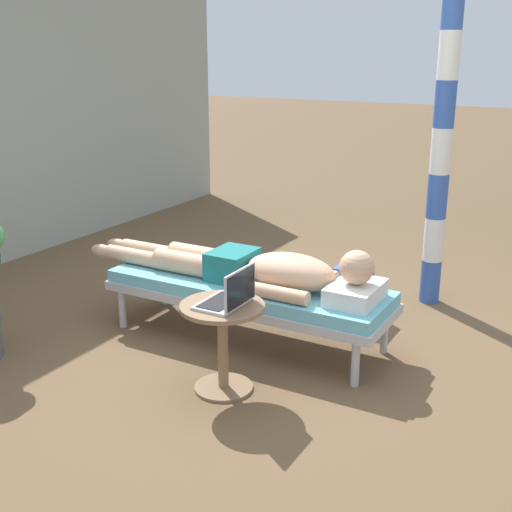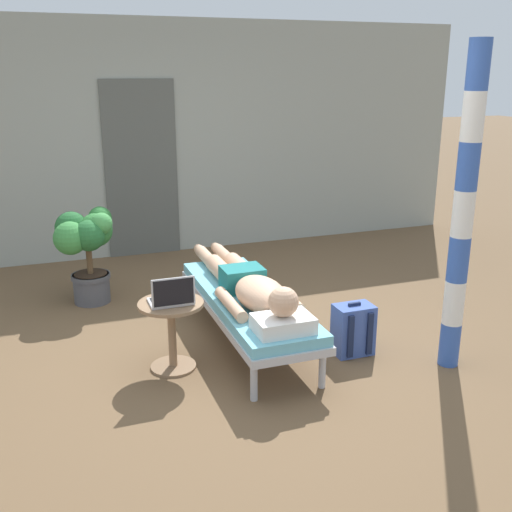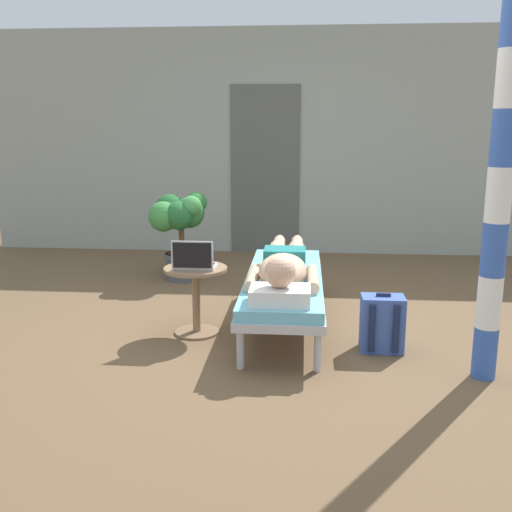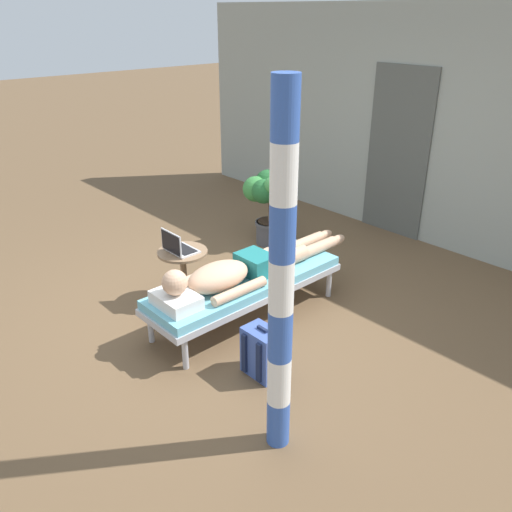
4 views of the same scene
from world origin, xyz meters
The scene contains 10 objects.
ground_plane centered at (0.00, 0.00, 0.00)m, with size 40.00×40.00×0.00m, color brown.
house_wall_back centered at (0.23, 3.07, 1.35)m, with size 7.60×0.20×2.70m, color #999E93.
house_door_panel centered at (-0.11, 2.96, 1.02)m, with size 0.84×0.03×2.04m, color #545651.
lounge_chair centered at (0.23, 0.19, 0.35)m, with size 0.61×1.94×0.42m.
person_reclining centered at (0.23, 0.11, 0.52)m, with size 0.53×2.17×0.32m.
side_table centered at (-0.43, -0.04, 0.36)m, with size 0.48×0.48×0.52m.
laptop centered at (-0.43, -0.09, 0.58)m, with size 0.31×0.24×0.23m.
backpack centered at (0.95, -0.27, 0.20)m, with size 0.30×0.26×0.42m.
potted_plant centered at (-0.89, 1.55, 0.59)m, with size 0.56×0.54×0.90m.
porch_post centered at (1.54, -0.69, 1.17)m, with size 0.15×0.15×2.34m.
Camera 3 is at (0.39, -4.33, 1.59)m, focal length 41.58 mm.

